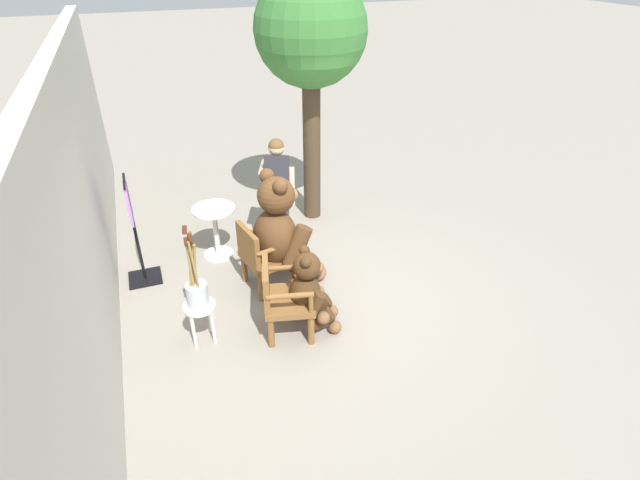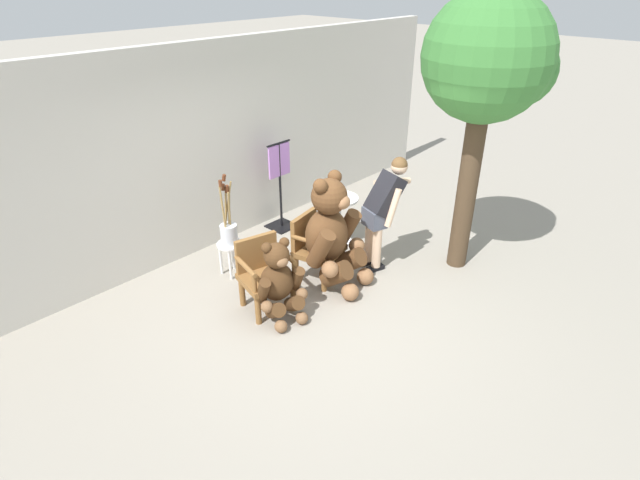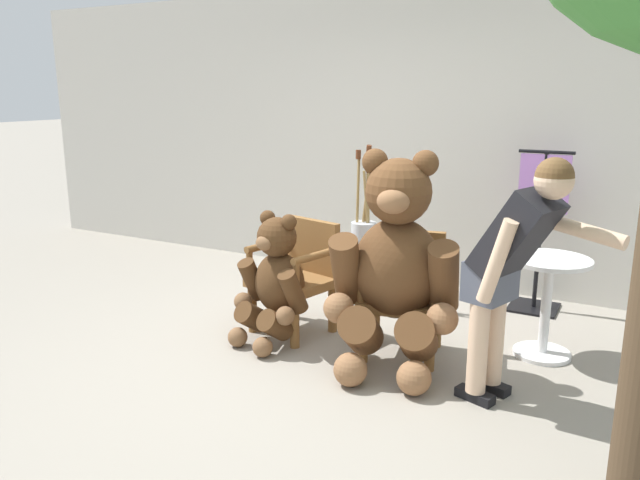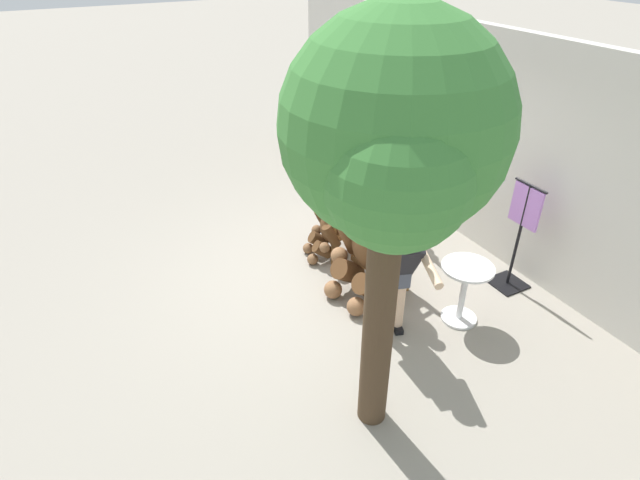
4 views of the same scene
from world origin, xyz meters
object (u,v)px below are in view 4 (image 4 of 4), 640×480
(wooden_chair_right, at_px, (387,254))
(white_stool, at_px, (409,220))
(brush_bucket, at_px, (411,200))
(round_side_table, at_px, (464,287))
(person_visitor, at_px, (399,269))
(patio_tree, at_px, (394,143))
(teddy_bear_large, at_px, (371,242))
(teddy_bear_small, at_px, (329,225))
(wooden_chair_left, at_px, (349,222))
(clothing_display_stand, at_px, (519,234))

(wooden_chair_right, relative_size, white_stool, 1.87)
(brush_bucket, xyz_separation_m, round_side_table, (1.61, -0.46, -0.21))
(person_visitor, distance_m, round_side_table, 0.96)
(white_stool, distance_m, patio_tree, 3.86)
(teddy_bear_large, xyz_separation_m, person_visitor, (0.78, -0.19, 0.18))
(teddy_bear_large, height_order, brush_bucket, teddy_bear_large)
(teddy_bear_small, bearing_deg, person_visitor, -5.06)
(wooden_chair_right, bearing_deg, brush_bucket, 129.44)
(wooden_chair_left, xyz_separation_m, clothing_display_stand, (1.56, 1.37, 0.26))
(person_visitor, relative_size, patio_tree, 0.44)
(wooden_chair_left, bearing_deg, wooden_chair_right, 0.04)
(brush_bucket, height_order, patio_tree, patio_tree)
(wooden_chair_right, xyz_separation_m, round_side_table, (0.91, 0.40, -0.01))
(round_side_table, height_order, patio_tree, patio_tree)
(round_side_table, bearing_deg, teddy_bear_small, -159.21)
(person_visitor, bearing_deg, wooden_chair_right, 151.32)
(wooden_chair_left, bearing_deg, clothing_display_stand, 41.43)
(brush_bucket, bearing_deg, wooden_chair_right, -50.56)
(patio_tree, bearing_deg, white_stool, 138.20)
(wooden_chair_right, height_order, person_visitor, person_visitor)
(wooden_chair_left, relative_size, clothing_display_stand, 0.63)
(patio_tree, bearing_deg, round_side_table, 113.76)
(teddy_bear_large, bearing_deg, person_visitor, -13.32)
(teddy_bear_small, xyz_separation_m, round_side_table, (1.81, 0.69, -0.03))
(person_visitor, height_order, white_stool, person_visitor)
(white_stool, xyz_separation_m, patio_tree, (2.33, -2.08, 2.26))
(wooden_chair_right, xyz_separation_m, clothing_display_stand, (0.68, 1.37, 0.26))
(wooden_chair_left, bearing_deg, brush_bucket, 78.67)
(brush_bucket, height_order, round_side_table, brush_bucket)
(person_visitor, bearing_deg, patio_tree, -43.97)
(wooden_chair_right, relative_size, teddy_bear_large, 0.58)
(round_side_table, bearing_deg, person_visitor, -96.77)
(round_side_table, bearing_deg, wooden_chair_right, -156.51)
(teddy_bear_large, xyz_separation_m, brush_bucket, (-0.73, 1.11, -0.06))
(patio_tree, height_order, clothing_display_stand, patio_tree)
(wooden_chair_left, distance_m, teddy_bear_small, 0.29)
(white_stool, bearing_deg, round_side_table, -15.79)
(white_stool, height_order, brush_bucket, brush_bucket)
(wooden_chair_right, xyz_separation_m, teddy_bear_small, (-0.90, -0.29, 0.02))
(teddy_bear_large, height_order, round_side_table, teddy_bear_large)
(white_stool, xyz_separation_m, round_side_table, (1.61, -0.46, 0.09))
(white_stool, bearing_deg, patio_tree, -41.80)
(person_visitor, bearing_deg, white_stool, 139.44)
(wooden_chair_left, height_order, white_stool, wooden_chair_left)
(teddy_bear_small, bearing_deg, brush_bucket, 80.15)
(person_visitor, relative_size, round_side_table, 2.09)
(person_visitor, xyz_separation_m, clothing_display_stand, (-0.13, 1.82, -0.18))
(person_visitor, relative_size, white_stool, 3.27)
(wooden_chair_right, bearing_deg, person_visitor, -28.68)
(white_stool, bearing_deg, brush_bucket, 51.29)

